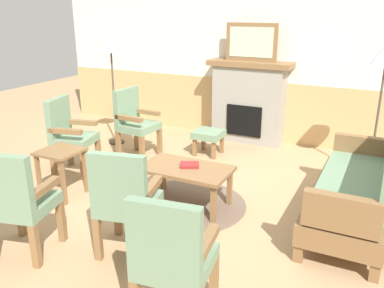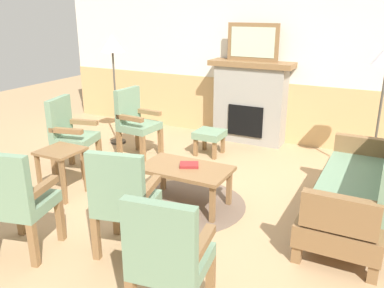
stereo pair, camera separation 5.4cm
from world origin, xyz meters
TOP-DOWN VIEW (x-y plane):
  - ground_plane at (0.00, 0.00)m, footprint 14.00×14.00m
  - wall_back at (0.00, 2.60)m, footprint 7.20×0.14m
  - fireplace at (0.00, 2.35)m, footprint 1.30×0.44m
  - framed_picture at (0.00, 2.35)m, footprint 0.80×0.04m
  - couch at (1.83, 0.26)m, footprint 0.70×1.80m
  - coffee_table at (0.14, -0.08)m, footprint 0.96×0.56m
  - round_rug at (0.14, -0.08)m, footprint 1.32×1.32m
  - book_on_table at (0.16, -0.04)m, footprint 0.25×0.23m
  - footstool at (-0.30, 1.49)m, footprint 0.40×0.40m
  - armchair_near_fireplace at (-1.64, 0.09)m, footprint 0.58×0.58m
  - armchair_by_window_left at (-1.22, 0.96)m, footprint 0.51×0.51m
  - armchair_front_left at (-0.69, -1.56)m, footprint 0.58×0.58m
  - armchair_front_center at (0.87, -1.69)m, footprint 0.54×0.54m
  - armchair_corner_left at (0.11, -1.14)m, footprint 0.58×0.58m
  - side_table at (-1.23, -0.50)m, footprint 0.44×0.44m
  - floor_lamp_by_chairs at (-1.83, 1.32)m, footprint 0.36×0.36m

SIDE VIEW (x-z plane):
  - ground_plane at x=0.00m, z-range 0.00..0.00m
  - round_rug at x=0.14m, z-range 0.00..0.01m
  - footstool at x=-0.30m, z-range 0.10..0.46m
  - coffee_table at x=0.14m, z-range 0.17..0.61m
  - couch at x=1.83m, z-range -0.09..0.89m
  - side_table at x=-1.23m, z-range 0.16..0.71m
  - book_on_table at x=0.16m, z-range 0.44..0.47m
  - armchair_near_fireplace at x=-1.64m, z-range 0.05..1.03m
  - armchair_by_window_left at x=-1.22m, z-range 0.05..1.03m
  - armchair_front_left at x=-0.69m, z-range 0.05..1.03m
  - armchair_front_center at x=0.87m, z-range 0.05..1.03m
  - armchair_corner_left at x=0.11m, z-range 0.05..1.03m
  - fireplace at x=0.00m, z-range 0.01..1.29m
  - wall_back at x=0.00m, z-range -0.04..2.66m
  - floor_lamp_by_chairs at x=-1.83m, z-range 0.61..2.29m
  - framed_picture at x=0.00m, z-range 1.28..1.84m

